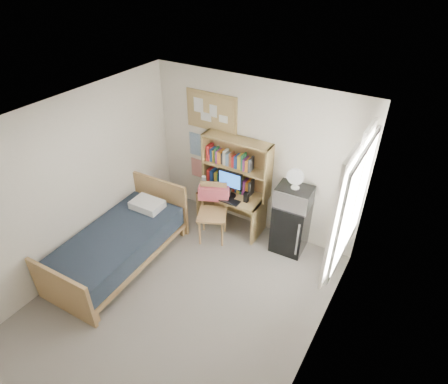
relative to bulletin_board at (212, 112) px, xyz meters
The scene contains 26 objects.
floor 2.95m from the bulletin_board, 69.48° to the right, with size 3.60×4.20×0.02m, color gray.
ceiling 2.33m from the bulletin_board, 69.48° to the right, with size 3.60×4.20×0.02m, color white.
wall_back 1.00m from the bulletin_board, ahead, with size 3.60×0.04×2.60m, color white.
wall_front 4.30m from the bulletin_board, 79.44° to the right, with size 3.60×0.04×2.60m, color white.
wall_left 2.40m from the bulletin_board, 116.08° to the right, with size 0.04×4.20×2.60m, color white.
wall_right 3.37m from the bulletin_board, 38.93° to the right, with size 0.04×4.20×2.60m, color white.
window_unit 2.70m from the bulletin_board, 19.26° to the right, with size 0.10×1.40×1.70m, color white.
curtain_left 2.83m from the bulletin_board, 27.19° to the right, with size 0.04×0.55×1.70m, color silver.
curtain_right 2.57m from the bulletin_board, 10.96° to the right, with size 0.04×0.55×1.70m, color silver.
bulletin_board is the anchor object (origin of this frame).
poster_wave 0.74m from the bulletin_board, behind, with size 0.30×0.01×0.42m, color #275C9C.
poster_japan 1.18m from the bulletin_board, behind, with size 0.28×0.01×0.36m, color red.
desk 1.70m from the bulletin_board, 27.05° to the right, with size 1.08×0.54×0.68m, color tan.
desk_chair 1.65m from the bulletin_board, 58.27° to the right, with size 0.50×0.50×1.00m, color tan.
mini_fridge 2.22m from the bulletin_board, ahead, with size 0.51×0.51×0.87m, color black.
bed 2.58m from the bulletin_board, 103.70° to the right, with size 1.05×2.10×0.58m, color #19212D.
hutch 0.95m from the bulletin_board, 13.61° to the right, with size 1.17×0.30×0.96m, color tan.
monitor 1.20m from the bulletin_board, 31.69° to the right, with size 0.44×0.03×0.47m, color black.
keyboard 1.44m from the bulletin_board, 40.85° to the right, with size 0.48×0.15×0.02m, color black.
speaker_left 1.23m from the bulletin_board, 53.64° to the right, with size 0.08×0.08×0.18m, color black.
speaker_right 1.48m from the bulletin_board, 21.55° to the right, with size 0.07×0.07×0.17m, color black.
water_bottle 1.18m from the bulletin_board, 78.77° to the right, with size 0.08×0.08×0.26m, color white.
hoodie 1.31m from the bulletin_board, 55.92° to the right, with size 0.50×0.15×0.24m, color #CE4E5A.
microwave 1.88m from the bulletin_board, ahead, with size 0.52×0.40×0.30m, color silver.
desk_fan 1.76m from the bulletin_board, ahead, with size 0.25×0.25×0.32m, color white.
pillow 1.82m from the bulletin_board, 112.75° to the right, with size 0.51×0.35×0.12m, color white.
Camera 1 is at (2.33, -2.68, 4.20)m, focal length 30.00 mm.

